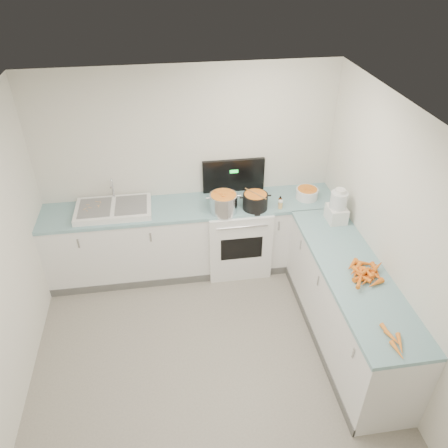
{
  "coord_description": "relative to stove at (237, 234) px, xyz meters",
  "views": [
    {
      "loc": [
        -0.27,
        -2.69,
        3.68
      ],
      "look_at": [
        0.3,
        1.1,
        1.05
      ],
      "focal_mm": 35.0,
      "sensor_mm": 36.0,
      "label": 1
    }
  ],
  "objects": [
    {
      "name": "floor",
      "position": [
        -0.55,
        -1.69,
        -0.47
      ],
      "size": [
        3.5,
        4.0,
        0.0
      ],
      "primitive_type": null,
      "color": "gray",
      "rests_on": "ground"
    },
    {
      "name": "counter_right",
      "position": [
        0.9,
        -1.39,
        -0.0
      ],
      "size": [
        0.62,
        2.2,
        0.94
      ],
      "color": "white",
      "rests_on": "ground"
    },
    {
      "name": "stove",
      "position": [
        0.0,
        0.0,
        0.0
      ],
      "size": [
        0.76,
        0.65,
        1.36
      ],
      "color": "white",
      "rests_on": "ground"
    },
    {
      "name": "peelings",
      "position": [
        -1.65,
        0.06,
        0.54
      ],
      "size": [
        0.25,
        0.21,
        0.01
      ],
      "color": "tan",
      "rests_on": "sink"
    },
    {
      "name": "sink",
      "position": [
        -1.45,
        0.02,
        0.5
      ],
      "size": [
        0.86,
        0.52,
        0.31
      ],
      "color": "white",
      "rests_on": "counter_back"
    },
    {
      "name": "wall_back",
      "position": [
        -0.55,
        0.31,
        0.78
      ],
      "size": [
        3.5,
        0.0,
        2.5
      ],
      "primitive_type": null,
      "rotation": [
        1.57,
        0.0,
        0.0
      ],
      "color": "silver",
      "rests_on": "ground"
    },
    {
      "name": "food_processor",
      "position": [
        1.02,
        -0.54,
        0.64
      ],
      "size": [
        0.2,
        0.24,
        0.4
      ],
      "color": "white",
      "rests_on": "counter_right"
    },
    {
      "name": "counter_back",
      "position": [
        -0.55,
        0.01,
        -0.0
      ],
      "size": [
        3.5,
        0.62,
        0.94
      ],
      "color": "white",
      "rests_on": "ground"
    },
    {
      "name": "mixing_bowl",
      "position": [
        0.85,
        -0.02,
        0.53
      ],
      "size": [
        0.28,
        0.28,
        0.12
      ],
      "primitive_type": "cylinder",
      "rotation": [
        0.0,
        0.0,
        -0.06
      ],
      "color": "white",
      "rests_on": "counter_back"
    },
    {
      "name": "wooden_spoon",
      "position": [
        0.18,
        -0.15,
        0.66
      ],
      "size": [
        0.2,
        0.28,
        0.01
      ],
      "primitive_type": "cylinder",
      "rotation": [
        1.57,
        0.0,
        0.6
      ],
      "color": "#AD7A47",
      "rests_on": "black_pot"
    },
    {
      "name": "wall_right",
      "position": [
        1.2,
        -1.69,
        0.78
      ],
      "size": [
        0.0,
        4.0,
        2.5
      ],
      "primitive_type": null,
      "rotation": [
        1.57,
        0.0,
        -1.57
      ],
      "color": "silver",
      "rests_on": "ground"
    },
    {
      "name": "black_pot",
      "position": [
        0.18,
        -0.15,
        0.55
      ],
      "size": [
        0.34,
        0.34,
        0.21
      ],
      "primitive_type": "cylinder",
      "rotation": [
        0.0,
        0.0,
        0.18
      ],
      "color": "black",
      "rests_on": "stove"
    },
    {
      "name": "carrot_pile",
      "position": [
        0.96,
        -1.49,
        0.5
      ],
      "size": [
        0.41,
        0.44,
        0.08
      ],
      "color": "orange",
      "rests_on": "counter_right"
    },
    {
      "name": "ceiling",
      "position": [
        -0.55,
        -1.69,
        2.03
      ],
      "size": [
        3.5,
        4.0,
        0.0
      ],
      "primitive_type": null,
      "rotation": [
        3.14,
        0.0,
        0.0
      ],
      "color": "silver",
      "rests_on": "ground"
    },
    {
      "name": "steel_pot",
      "position": [
        -0.19,
        -0.16,
        0.56
      ],
      "size": [
        0.42,
        0.42,
        0.24
      ],
      "primitive_type": "cylinder",
      "rotation": [
        0.0,
        0.0,
        0.37
      ],
      "color": "silver",
      "rests_on": "stove"
    },
    {
      "name": "extract_bottle",
      "position": [
        0.48,
        -0.14,
        0.52
      ],
      "size": [
        0.04,
        0.04,
        0.1
      ],
      "primitive_type": "cylinder",
      "color": "#593319",
      "rests_on": "counter_back"
    },
    {
      "name": "peeled_carrots",
      "position": [
        0.86,
        -2.27,
        0.49
      ],
      "size": [
        0.13,
        0.36,
        0.04
      ],
      "color": "orange",
      "rests_on": "counter_right"
    },
    {
      "name": "spice_jar",
      "position": [
        0.47,
        -0.2,
        0.51
      ],
      "size": [
        0.05,
        0.05,
        0.09
      ],
      "primitive_type": "cylinder",
      "color": "#E5B266",
      "rests_on": "counter_back"
    }
  ]
}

